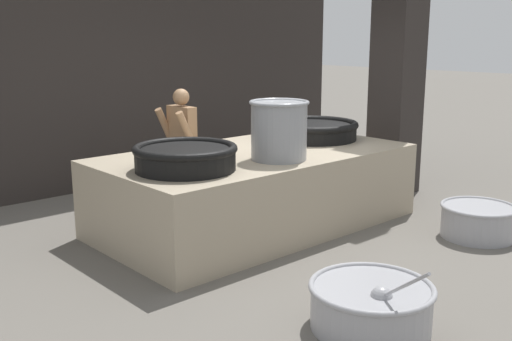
# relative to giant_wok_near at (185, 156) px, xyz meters

# --- Properties ---
(ground_plane) EXTENTS (60.00, 60.00, 0.00)m
(ground_plane) POSITION_rel_giant_wok_near_xyz_m (1.13, 0.23, -1.00)
(ground_plane) COLOR #666059
(back_wall) EXTENTS (8.33, 0.24, 4.18)m
(back_wall) POSITION_rel_giant_wok_near_xyz_m (1.13, 3.10, 1.09)
(back_wall) COLOR #2D2826
(back_wall) RESTS_ON ground_plane
(support_pillar) EXTENTS (0.54, 0.54, 4.18)m
(support_pillar) POSITION_rel_giant_wok_near_xyz_m (3.61, 0.12, 1.09)
(support_pillar) COLOR #2D2826
(support_pillar) RESTS_ON ground_plane
(hearth_platform) EXTENTS (3.53, 1.88, 0.86)m
(hearth_platform) POSITION_rel_giant_wok_near_xyz_m (1.13, 0.23, -0.57)
(hearth_platform) COLOR tan
(hearth_platform) RESTS_ON ground_plane
(giant_wok_near) EXTENTS (1.02, 1.02, 0.25)m
(giant_wok_near) POSITION_rel_giant_wok_near_xyz_m (0.00, 0.00, 0.00)
(giant_wok_near) COLOR black
(giant_wok_near) RESTS_ON hearth_platform
(giant_wok_far) EXTENTS (1.15, 1.15, 0.23)m
(giant_wok_far) POSITION_rel_giant_wok_near_xyz_m (2.24, 0.39, -0.01)
(giant_wok_far) COLOR black
(giant_wok_far) RESTS_ON hearth_platform
(stock_pot) EXTENTS (0.63, 0.63, 0.62)m
(stock_pot) POSITION_rel_giant_wok_near_xyz_m (1.03, -0.24, 0.19)
(stock_pot) COLOR gray
(stock_pot) RESTS_ON hearth_platform
(cook) EXTENTS (0.35, 0.54, 1.50)m
(cook) POSITION_rel_giant_wok_near_xyz_m (1.00, 1.49, -0.19)
(cook) COLOR #9E7551
(cook) RESTS_ON ground_plane
(prep_bowl_vegetables) EXTENTS (0.94, 1.15, 0.74)m
(prep_bowl_vegetables) POSITION_rel_giant_wok_near_xyz_m (0.10, -2.19, -0.81)
(prep_bowl_vegetables) COLOR #9E9EA3
(prep_bowl_vegetables) RESTS_ON ground_plane
(prep_bowl_meat) EXTENTS (0.81, 0.81, 0.36)m
(prep_bowl_meat) POSITION_rel_giant_wok_near_xyz_m (2.63, -1.69, -0.80)
(prep_bowl_meat) COLOR #9E9EA3
(prep_bowl_meat) RESTS_ON ground_plane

